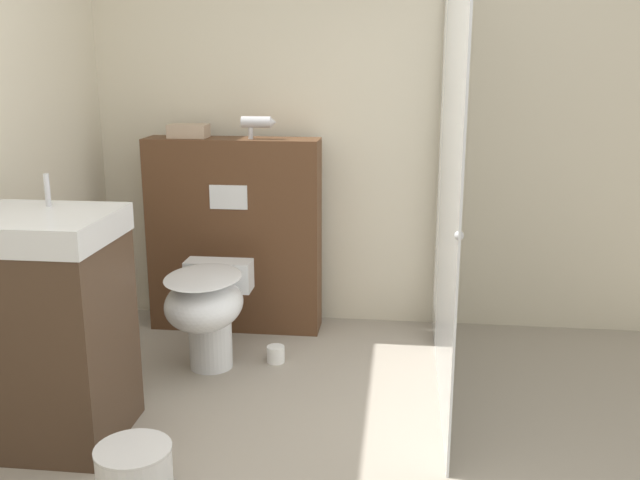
{
  "coord_description": "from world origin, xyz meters",
  "views": [
    {
      "loc": [
        0.53,
        -1.93,
        1.62
      ],
      "look_at": [
        0.14,
        1.39,
        0.75
      ],
      "focal_mm": 40.0,
      "sensor_mm": 36.0,
      "label": 1
    }
  ],
  "objects": [
    {
      "name": "folded_towel",
      "position": [
        -0.72,
        2.12,
        1.2
      ],
      "size": [
        0.22,
        0.15,
        0.08
      ],
      "color": "tan",
      "rests_on": "partition_panel"
    },
    {
      "name": "shower_glass",
      "position": [
        0.74,
        1.46,
        1.02
      ],
      "size": [
        0.04,
        1.72,
        2.05
      ],
      "color": "silver",
      "rests_on": "ground_plane"
    },
    {
      "name": "toilet",
      "position": [
        -0.46,
        1.48,
        0.36
      ],
      "size": [
        0.39,
        0.63,
        0.54
      ],
      "color": "white",
      "rests_on": "ground_plane"
    },
    {
      "name": "spare_toilet_roll",
      "position": [
        -0.13,
        1.61,
        0.05
      ],
      "size": [
        0.1,
        0.1,
        0.09
      ],
      "color": "white",
      "rests_on": "ground_plane"
    },
    {
      "name": "sink_vanity",
      "position": [
        -0.96,
        0.73,
        0.5
      ],
      "size": [
        0.64,
        0.55,
        1.14
      ],
      "color": "#473323",
      "rests_on": "ground_plane"
    },
    {
      "name": "wall_back",
      "position": [
        0.0,
        2.35,
        1.25
      ],
      "size": [
        8.0,
        0.06,
        2.5
      ],
      "color": "beige",
      "rests_on": "ground_plane"
    },
    {
      "name": "hair_drier",
      "position": [
        -0.3,
        2.09,
        1.25
      ],
      "size": [
        0.2,
        0.06,
        0.13
      ],
      "color": "#B7B7BC",
      "rests_on": "partition_panel"
    },
    {
      "name": "partition_panel",
      "position": [
        -0.46,
        2.11,
        0.58
      ],
      "size": [
        1.02,
        0.24,
        1.16
      ],
      "color": "#51331E",
      "rests_on": "ground_plane"
    },
    {
      "name": "waste_bin",
      "position": [
        -0.41,
        0.28,
        0.12
      ],
      "size": [
        0.28,
        0.28,
        0.24
      ],
      "color": "silver",
      "rests_on": "ground_plane"
    }
  ]
}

